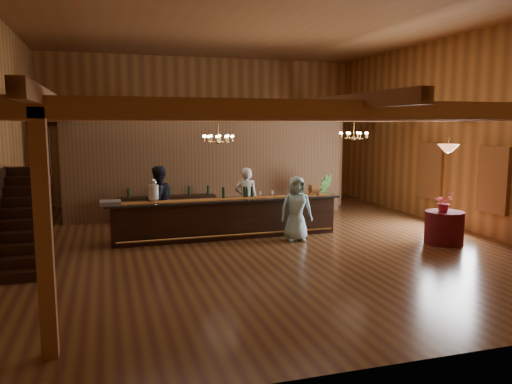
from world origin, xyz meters
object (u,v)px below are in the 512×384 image
object	(u,v)px
backbar_shelf	(170,209)
pendant_lamp	(448,148)
tasting_bar	(227,218)
bartender	(246,199)
round_table	(444,228)
guest	(296,209)
chandelier_right	(354,135)
raffle_drum	(314,189)
staff_second	(158,201)
floor_plant	(321,196)
beverage_dispenser	(153,191)
chandelier_left	(218,138)

from	to	relation	value
backbar_shelf	pendant_lamp	xyz separation A→B (m)	(6.23, -4.89, 2.01)
tasting_bar	pendant_lamp	world-z (taller)	pendant_lamp
bartender	backbar_shelf	bearing A→B (deg)	-28.56
round_table	guest	bearing A→B (deg)	157.91
chandelier_right	raffle_drum	bearing A→B (deg)	-179.13
backbar_shelf	guest	xyz separation A→B (m)	(2.80, -3.50, 0.44)
staff_second	floor_plant	distance (m)	5.43
tasting_bar	floor_plant	size ratio (longest dim) A/B	4.42
backbar_shelf	guest	distance (m)	4.50
pendant_lamp	floor_plant	bearing A→B (deg)	109.30
raffle_drum	chandelier_right	world-z (taller)	chandelier_right
raffle_drum	floor_plant	distance (m)	2.33
bartender	guest	world-z (taller)	bartender
beverage_dispenser	chandelier_left	bearing A→B (deg)	2.52
backbar_shelf	chandelier_left	bearing A→B (deg)	-68.02
tasting_bar	guest	xyz separation A→B (m)	(1.63, -0.85, 0.31)
staff_second	round_table	bearing A→B (deg)	119.36
tasting_bar	chandelier_right	distance (m)	4.25
round_table	raffle_drum	bearing A→B (deg)	139.24
raffle_drum	chandelier_right	size ratio (longest dim) A/B	0.43
raffle_drum	staff_second	xyz separation A→B (m)	(-4.19, 0.79, -0.27)
staff_second	guest	distance (m)	3.71
backbar_shelf	round_table	bearing A→B (deg)	-37.29
backbar_shelf	round_table	xyz separation A→B (m)	(6.23, -4.89, 0.01)
round_table	chandelier_right	size ratio (longest dim) A/B	1.19
pendant_lamp	floor_plant	world-z (taller)	pendant_lamp
chandelier_right	pendant_lamp	xyz separation A→B (m)	(1.41, -2.24, -0.28)
bartender	pendant_lamp	bearing A→B (deg)	160.15
round_table	staff_second	world-z (taller)	staff_second
guest	chandelier_left	bearing A→B (deg)	160.28
bartender	floor_plant	bearing A→B (deg)	-142.13
raffle_drum	pendant_lamp	bearing A→B (deg)	-40.76
chandelier_right	pendant_lamp	distance (m)	2.66
beverage_dispenser	tasting_bar	bearing A→B (deg)	-0.84
floor_plant	bartender	bearing A→B (deg)	-157.47
tasting_bar	guest	size ratio (longest dim) A/B	3.72
backbar_shelf	chandelier_left	distance (m)	3.53
bartender	beverage_dispenser	bearing A→B (deg)	31.64
floor_plant	backbar_shelf	bearing A→B (deg)	171.90
staff_second	backbar_shelf	bearing A→B (deg)	-142.55
chandelier_right	staff_second	xyz separation A→B (m)	(-5.36, 0.78, -1.74)
chandelier_left	tasting_bar	bearing A→B (deg)	-29.26
raffle_drum	pendant_lamp	world-z (taller)	pendant_lamp
chandelier_right	floor_plant	world-z (taller)	chandelier_right
beverage_dispenser	pendant_lamp	bearing A→B (deg)	-18.07
tasting_bar	backbar_shelf	distance (m)	2.90
tasting_bar	pendant_lamp	size ratio (longest dim) A/B	6.91
tasting_bar	bartender	bearing A→B (deg)	45.97
round_table	chandelier_left	distance (m)	6.16
tasting_bar	staff_second	bearing A→B (deg)	154.82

